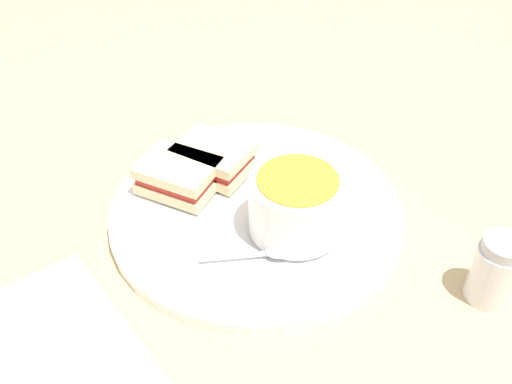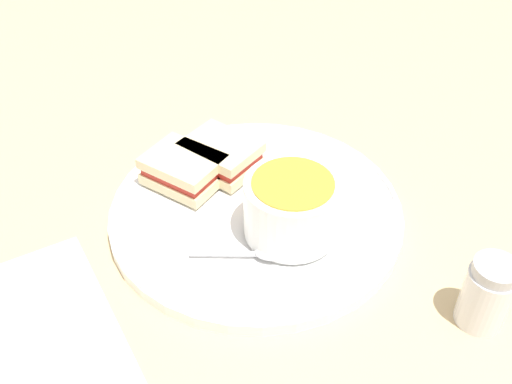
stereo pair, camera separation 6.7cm
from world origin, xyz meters
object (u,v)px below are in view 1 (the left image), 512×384
spoon (274,251)px  sandwich_half_near (214,158)px  sandwich_half_far (179,175)px  salt_shaker (496,270)px  soup_bowl (296,204)px

spoon → sandwich_half_near: sandwich_half_near is taller
spoon → sandwich_half_near: 0.16m
spoon → sandwich_half_far: sandwich_half_far is taller
sandwich_half_near → salt_shaker: (-0.33, -0.08, 0.00)m
soup_bowl → spoon: soup_bowl is taller
soup_bowl → sandwich_half_near: 0.14m
spoon → sandwich_half_far: (0.15, 0.01, 0.01)m
sandwich_half_near → salt_shaker: size_ratio=1.32×
spoon → sandwich_half_far: size_ratio=0.87×
sandwich_half_far → salt_shaker: salt_shaker is taller
soup_bowl → spoon: 0.06m
spoon → sandwich_half_near: (0.15, -0.05, 0.01)m
soup_bowl → sandwich_half_far: bearing=19.6°
sandwich_half_near → sandwich_half_far: size_ratio=0.98×
spoon → salt_shaker: 0.22m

